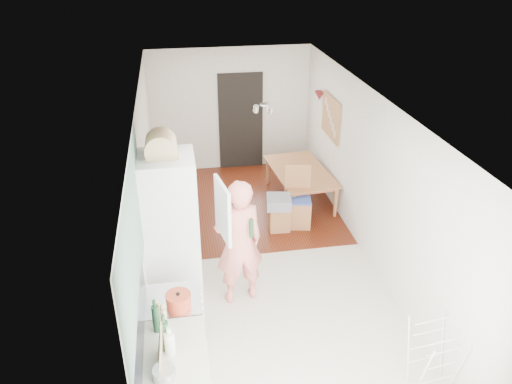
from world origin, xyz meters
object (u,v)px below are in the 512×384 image
object	(u,v)px
stool	(279,218)
person	(239,232)
dining_chair	(298,198)
drying_rack	(433,358)
dining_table	(301,187)

from	to	relation	value
stool	person	bearing A→B (deg)	-118.43
dining_chair	drying_rack	bearing A→B (deg)	-69.81
person	drying_rack	bearing A→B (deg)	123.96
person	dining_chair	bearing A→B (deg)	-136.19
stool	drying_rack	bearing A→B (deg)	-75.02
dining_chair	stool	world-z (taller)	dining_chair
person	stool	distance (m)	2.05
stool	drying_rack	size ratio (longest dim) A/B	0.55
dining_chair	drying_rack	xyz separation A→B (m)	(0.59, -3.56, -0.11)
dining_chair	drying_rack	size ratio (longest dim) A/B	1.27
dining_chair	dining_table	bearing A→B (deg)	82.10
person	stool	xyz separation A→B (m)	(0.89, 1.65, -0.82)
dining_table	drying_rack	distance (m)	4.44
drying_rack	person	bearing A→B (deg)	128.42
person	drying_rack	xyz separation A→B (m)	(1.82, -1.82, -0.64)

